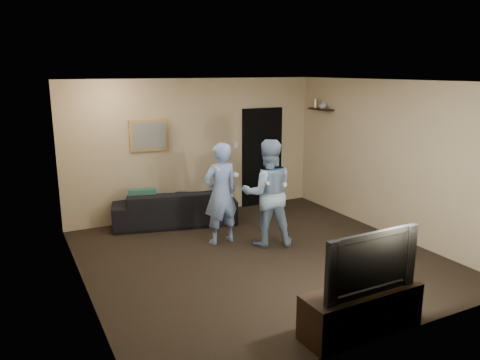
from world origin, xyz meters
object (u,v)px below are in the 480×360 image
sofa (175,207)px  tv_console (361,311)px  television (364,260)px  wii_player_left (221,194)px  wii_player_right (268,193)px

sofa → tv_console: sofa is taller
sofa → tv_console: bearing=111.5°
sofa → television: television is taller
wii_player_left → wii_player_right: 0.75m
television → wii_player_left: wii_player_left is taller
wii_player_left → sofa: bearing=105.5°
tv_console → wii_player_left: size_ratio=0.83×
sofa → tv_console: size_ratio=1.61×
tv_console → wii_player_left: 3.17m
sofa → wii_player_left: (0.35, -1.26, 0.50)m
tv_console → wii_player_right: 2.80m
television → tv_console: bearing=0.0°
tv_console → wii_player_right: bearing=80.2°
sofa → television: bearing=111.5°
sofa → wii_player_right: wii_player_right is taller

